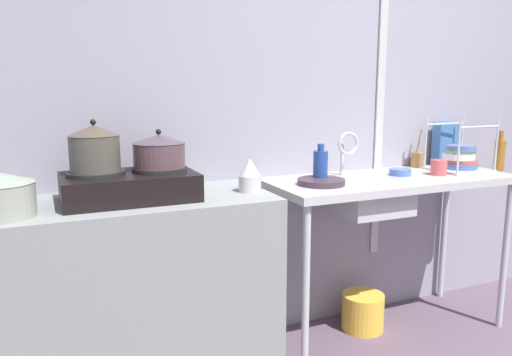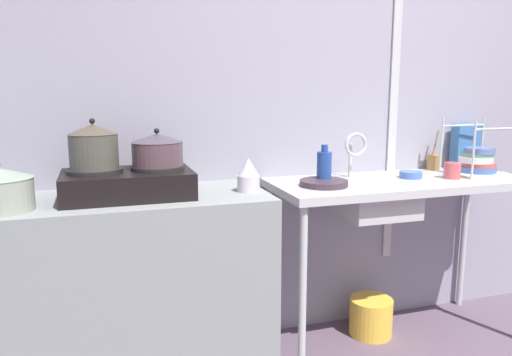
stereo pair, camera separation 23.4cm
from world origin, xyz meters
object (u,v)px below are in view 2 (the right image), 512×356
object	(u,v)px
utensil_jar	(434,162)
pot_on_right_burner	(157,150)
percolator	(248,175)
small_bowl_on_drainboard	(411,175)
bucket_on_floor	(371,317)
pot_on_left_burner	(94,146)
faucet	(355,148)
frying_pan	(324,183)
bottle_by_sink	(324,167)
stove	(128,183)
dish_rack	(477,162)
cereal_box	(466,146)
cup_by_rack	(452,171)
sink_basin	(374,199)

from	to	relation	value
utensil_jar	pot_on_right_burner	bearing A→B (deg)	-172.55
percolator	small_bowl_on_drainboard	size ratio (longest dim) A/B	1.31
percolator	bucket_on_floor	world-z (taller)	percolator
pot_on_left_burner	faucet	xyz separation A→B (m)	(1.31, 0.11, -0.07)
frying_pan	bottle_by_sink	distance (m)	0.09
stove	bucket_on_floor	xyz separation A→B (m)	(1.29, 0.06, -0.85)
pot_on_right_burner	dish_rack	size ratio (longest dim) A/B	0.74
stove	cereal_box	world-z (taller)	cereal_box
utensil_jar	percolator	bearing A→B (deg)	-167.90
percolator	small_bowl_on_drainboard	xyz separation A→B (m)	(0.93, 0.07, -0.06)
faucet	stove	bearing A→B (deg)	-174.85
percolator	cereal_box	size ratio (longest dim) A/B	0.59
pot_on_right_burner	percolator	size ratio (longest dim) A/B	1.46
dish_rack	utensil_jar	bearing A→B (deg)	123.88
small_bowl_on_drainboard	pot_on_left_burner	bearing A→B (deg)	-179.28
pot_on_right_burner	small_bowl_on_drainboard	bearing A→B (deg)	0.86
faucet	dish_rack	bearing A→B (deg)	-7.39
frying_pan	percolator	bearing A→B (deg)	-178.05
pot_on_left_burner	cereal_box	world-z (taller)	pot_on_left_burner
pot_on_left_burner	small_bowl_on_drainboard	world-z (taller)	pot_on_left_burner
percolator	dish_rack	xyz separation A→B (m)	(1.35, 0.06, -0.01)
stove	bottle_by_sink	world-z (taller)	bottle_by_sink
percolator	pot_on_right_burner	bearing A→B (deg)	173.12
faucet	utensil_jar	world-z (taller)	faucet
faucet	cereal_box	distance (m)	0.82
pot_on_right_burner	percolator	distance (m)	0.43
faucet	dish_rack	world-z (taller)	dish_rack
pot_on_left_burner	utensil_jar	bearing A→B (deg)	6.41
pot_on_left_burner	cereal_box	size ratio (longest dim) A/B	0.81
pot_on_right_burner	cup_by_rack	world-z (taller)	pot_on_right_burner
sink_basin	small_bowl_on_drainboard	world-z (taller)	small_bowl_on_drainboard
frying_pan	bucket_on_floor	world-z (taller)	frying_pan
sink_basin	small_bowl_on_drainboard	distance (m)	0.29
cup_by_rack	dish_rack	bearing A→B (deg)	17.26
cereal_box	bucket_on_floor	xyz separation A→B (m)	(-0.69, -0.15, -0.92)
frying_pan	utensil_jar	world-z (taller)	utensil_jar
small_bowl_on_drainboard	utensil_jar	distance (m)	0.35
faucet	frying_pan	size ratio (longest dim) A/B	1.04
pot_on_left_burner	sink_basin	bearing A→B (deg)	-2.11
pot_on_left_burner	pot_on_right_burner	xyz separation A→B (m)	(0.27, 0.00, -0.02)
dish_rack	faucet	bearing A→B (deg)	172.61
bottle_by_sink	utensil_jar	world-z (taller)	utensil_jar
bottle_by_sink	cereal_box	bearing A→B (deg)	11.35
pot_on_right_burner	small_bowl_on_drainboard	distance (m)	1.35
faucet	small_bowl_on_drainboard	size ratio (longest dim) A/B	2.06
bucket_on_floor	frying_pan	bearing A→B (deg)	-164.43
pot_on_left_burner	bucket_on_floor	world-z (taller)	pot_on_left_burner
pot_on_right_burner	dish_rack	bearing A→B (deg)	0.41
frying_pan	dish_rack	bearing A→B (deg)	2.86
sink_basin	stove	bearing A→B (deg)	177.66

